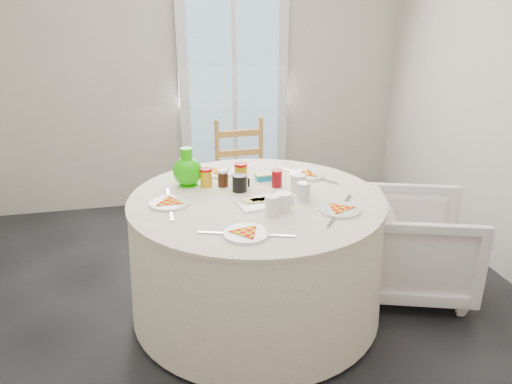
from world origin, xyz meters
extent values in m
plane|color=black|center=(0.00, 0.00, 0.00)|extent=(4.00, 4.00, 0.00)
cube|color=#BCB5A3|center=(0.00, 2.00, 1.30)|extent=(4.00, 0.02, 2.60)
cube|color=silver|center=(0.40, 1.95, 1.05)|extent=(1.00, 0.08, 2.10)
cylinder|color=#FBE7BF|center=(0.19, 0.08, 0.38)|extent=(1.55, 1.55, 0.78)
imported|color=silver|center=(1.27, 0.07, 0.39)|extent=(0.86, 0.88, 0.73)
cube|color=#0989A8|center=(0.31, 0.36, 0.79)|extent=(0.11, 0.08, 0.04)
camera|label=1|loc=(-0.40, -2.58, 1.87)|focal=35.00mm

